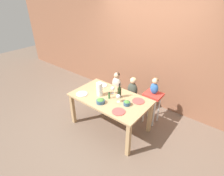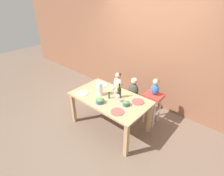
# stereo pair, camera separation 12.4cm
# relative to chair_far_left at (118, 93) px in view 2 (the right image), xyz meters

# --- Properties ---
(ground_plane) EXTENTS (14.00, 14.00, 0.00)m
(ground_plane) POSITION_rel_chair_far_left_xyz_m (0.36, -0.69, -0.37)
(ground_plane) COLOR #705B4C
(wall_back) EXTENTS (10.00, 0.06, 2.70)m
(wall_back) POSITION_rel_chair_far_left_xyz_m (0.36, 0.68, 0.98)
(wall_back) COLOR #8E5B42
(wall_back) RESTS_ON ground_plane
(dining_table) EXTENTS (1.54, 0.88, 0.73)m
(dining_table) POSITION_rel_chair_far_left_xyz_m (0.36, -0.69, 0.26)
(dining_table) COLOR tan
(dining_table) RESTS_ON ground_plane
(chair_far_left) EXTENTS (0.42, 0.36, 0.45)m
(chair_far_left) POSITION_rel_chair_far_left_xyz_m (0.00, 0.00, 0.00)
(chair_far_left) COLOR silver
(chair_far_left) RESTS_ON ground_plane
(chair_far_center) EXTENTS (0.42, 0.36, 0.45)m
(chair_far_center) POSITION_rel_chair_far_left_xyz_m (0.44, 0.00, 0.00)
(chair_far_center) COLOR silver
(chair_far_center) RESTS_ON ground_plane
(chair_right_highchair) EXTENTS (0.36, 0.31, 0.71)m
(chair_right_highchair) POSITION_rel_chair_far_left_xyz_m (0.94, -0.00, 0.18)
(chair_right_highchair) COLOR silver
(chair_right_highchair) RESTS_ON ground_plane
(person_child_left) EXTENTS (0.24, 0.16, 0.47)m
(person_child_left) POSITION_rel_chair_far_left_xyz_m (0.00, 0.00, 0.30)
(person_child_left) COLOR beige
(person_child_left) RESTS_ON chair_far_left
(person_child_center) EXTENTS (0.24, 0.16, 0.47)m
(person_child_center) POSITION_rel_chair_far_left_xyz_m (0.44, 0.00, 0.30)
(person_child_center) COLOR #3D4238
(person_child_center) RESTS_ON chair_far_center
(person_baby_right) EXTENTS (0.17, 0.13, 0.35)m
(person_baby_right) POSITION_rel_chair_far_left_xyz_m (0.94, 0.00, 0.53)
(person_baby_right) COLOR #3366B2
(person_baby_right) RESTS_ON chair_right_highchair
(wine_bottle) EXTENTS (0.07, 0.07, 0.30)m
(wine_bottle) POSITION_rel_chair_far_left_xyz_m (0.50, -0.57, 0.47)
(wine_bottle) COLOR #232D19
(wine_bottle) RESTS_ON dining_table
(paper_towel_roll) EXTENTS (0.12, 0.12, 0.27)m
(paper_towel_roll) POSITION_rel_chair_far_left_xyz_m (0.15, -0.75, 0.50)
(paper_towel_roll) COLOR white
(paper_towel_roll) RESTS_ON dining_table
(wine_glass_near) EXTENTS (0.08, 0.08, 0.16)m
(wine_glass_near) POSITION_rel_chair_far_left_xyz_m (0.58, -0.71, 0.47)
(wine_glass_near) COLOR white
(wine_glass_near) RESTS_ON dining_table
(wine_glass_far) EXTENTS (0.08, 0.08, 0.16)m
(wine_glass_far) POSITION_rel_chair_far_left_xyz_m (0.31, -0.54, 0.47)
(wine_glass_far) COLOR white
(wine_glass_far) RESTS_ON dining_table
(salad_bowl_large) EXTENTS (0.16, 0.16, 0.09)m
(salad_bowl_large) POSITION_rel_chair_far_left_xyz_m (0.34, -0.95, 0.40)
(salad_bowl_large) COLOR #335675
(salad_bowl_large) RESTS_ON dining_table
(salad_bowl_small) EXTENTS (0.13, 0.13, 0.09)m
(salad_bowl_small) POSITION_rel_chair_far_left_xyz_m (0.76, -0.70, 0.40)
(salad_bowl_small) COLOR #335675
(salad_bowl_small) RESTS_ON dining_table
(dinner_plate_front_left) EXTENTS (0.23, 0.23, 0.01)m
(dinner_plate_front_left) POSITION_rel_chair_far_left_xyz_m (-0.16, -0.95, 0.37)
(dinner_plate_front_left) COLOR silver
(dinner_plate_front_left) RESTS_ON dining_table
(dinner_plate_back_left) EXTENTS (0.23, 0.23, 0.01)m
(dinner_plate_back_left) POSITION_rel_chair_far_left_xyz_m (-0.09, -0.43, 0.37)
(dinner_plate_back_left) COLOR silver
(dinner_plate_back_left) RESTS_ON dining_table
(dinner_plate_back_right) EXTENTS (0.23, 0.23, 0.01)m
(dinner_plate_back_right) POSITION_rel_chair_far_left_xyz_m (0.86, -0.47, 0.37)
(dinner_plate_back_right) COLOR #D14C47
(dinner_plate_back_right) RESTS_ON dining_table
(dinner_plate_front_right) EXTENTS (0.23, 0.23, 0.01)m
(dinner_plate_front_right) POSITION_rel_chair_far_left_xyz_m (0.77, -0.96, 0.37)
(dinner_plate_front_right) COLOR #D14C47
(dinner_plate_front_right) RESTS_ON dining_table
(condiment_bottle_hot_sauce) EXTENTS (0.04, 0.04, 0.15)m
(condiment_bottle_hot_sauce) POSITION_rel_chair_far_left_xyz_m (0.37, -0.73, 0.43)
(condiment_bottle_hot_sauce) COLOR #336633
(condiment_bottle_hot_sauce) RESTS_ON dining_table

